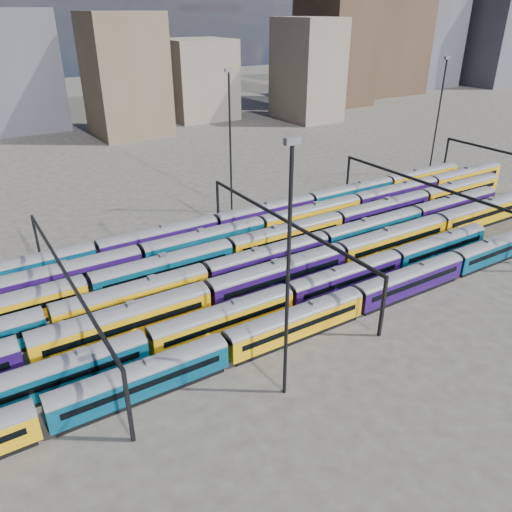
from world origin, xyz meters
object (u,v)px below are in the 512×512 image
rake_2 (123,320)px  mast_2 (288,269)px  rake_1 (223,317)px  rake_0 (409,278)px

rake_2 → mast_2: mast_2 is taller
rake_1 → rake_0: bearing=-11.1°
rake_0 → rake_1: bearing=168.9°
rake_0 → rake_2: (-35.58, 10.00, 0.36)m
rake_0 → rake_1: size_ratio=1.40×
rake_1 → rake_2: (-10.18, 5.00, 0.36)m
rake_1 → mast_2: bearing=-88.3°
rake_0 → rake_2: rake_2 is taller
rake_2 → mast_2: bearing=-58.2°
rake_2 → rake_0: bearing=-15.7°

